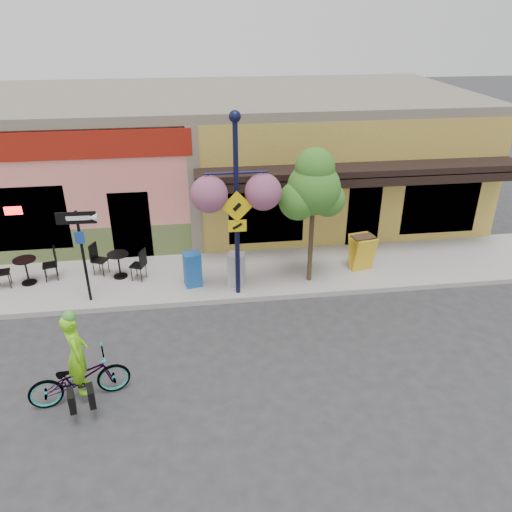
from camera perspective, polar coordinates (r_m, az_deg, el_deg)
The scene contains 14 objects.
ground at distance 13.27m, azimuth -1.79°, elevation -6.50°, with size 90.00×90.00×0.00m, color #2D2D30.
sidewalk at distance 14.94m, azimuth -2.60°, elevation -2.08°, with size 24.00×3.00×0.15m, color #9E9B93.
curb at distance 13.69m, azimuth -2.04°, elevation -4.98°, with size 24.00×0.12×0.15m, color #A8A59E.
building at distance 19.24m, azimuth -4.27°, elevation 11.57°, with size 18.20×8.20×4.50m, color #E77C72, non-canonical shape.
bicycle at distance 10.98m, azimuth -19.55°, elevation -13.03°, with size 0.70×2.00×1.05m, color maroon.
cyclist_rider at distance 10.75m, azimuth -19.59°, elevation -11.51°, with size 0.65×0.43×1.79m, color #7FE017.
lamp_post at distance 12.78m, azimuth -2.23°, elevation 5.42°, with size 1.58×0.63×4.95m, color black, non-canonical shape.
one_way_sign at distance 13.64m, azimuth -19.10°, elevation -0.15°, with size 0.99×0.21×2.57m, color black, non-canonical shape.
cafe_set_left at distance 15.49m, azimuth -24.80°, elevation -1.22°, with size 1.66×0.83×1.00m, color black, non-canonical shape.
cafe_set_right at distance 14.94m, azimuth -15.42°, elevation -0.65°, with size 1.62×0.81×0.97m, color black, non-canonical shape.
newspaper_box_blue at distance 14.08m, azimuth -7.26°, elevation -1.53°, with size 0.45×0.40×1.00m, color #1B54A4, non-canonical shape.
newspaper_box_grey at distance 14.02m, azimuth -2.25°, elevation -1.54°, with size 0.45×0.41×0.97m, color #AAAAAA, non-canonical shape.
street_tree at distance 13.71m, azimuth 6.44°, elevation 4.47°, with size 1.53×1.53×3.92m, color #3D7A26, non-canonical shape.
sandwich_board at distance 14.99m, azimuth 12.37°, elevation 0.07°, with size 0.65×0.48×1.09m, color yellow, non-canonical shape.
Camera 1 is at (-1.06, -11.04, 7.28)m, focal length 35.00 mm.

